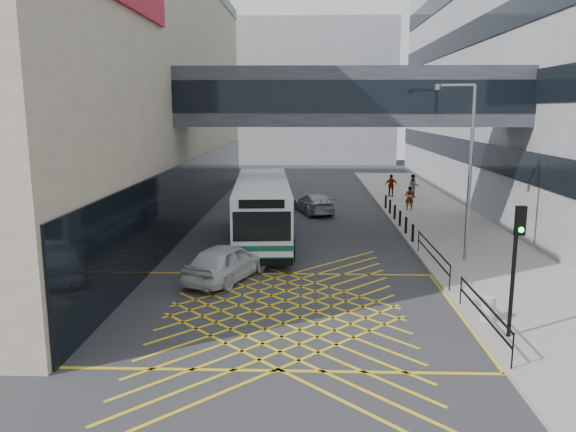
# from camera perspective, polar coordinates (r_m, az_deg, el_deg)

# --- Properties ---
(ground) EXTENTS (120.00, 120.00, 0.00)m
(ground) POSITION_cam_1_polar(r_m,az_deg,el_deg) (19.66, -0.38, -9.66)
(ground) COLOR #333335
(building_whsmith) EXTENTS (24.17, 42.00, 16.00)m
(building_whsmith) POSITION_cam_1_polar(r_m,az_deg,el_deg) (39.18, -27.24, 11.25)
(building_whsmith) COLOR tan
(building_whsmith) RESTS_ON ground
(building_far) EXTENTS (28.00, 16.00, 18.00)m
(building_far) POSITION_cam_1_polar(r_m,az_deg,el_deg) (78.49, -0.16, 12.31)
(building_far) COLOR gray
(building_far) RESTS_ON ground
(skybridge) EXTENTS (20.00, 4.10, 3.00)m
(skybridge) POSITION_cam_1_polar(r_m,az_deg,el_deg) (30.51, 6.26, 11.89)
(skybridge) COLOR #353A3F
(skybridge) RESTS_ON ground
(pavement) EXTENTS (6.00, 54.00, 0.16)m
(pavement) POSITION_cam_1_polar(r_m,az_deg,el_deg) (35.09, 15.45, -0.78)
(pavement) COLOR gray
(pavement) RESTS_ON ground
(box_junction) EXTENTS (12.00, 9.00, 0.01)m
(box_junction) POSITION_cam_1_polar(r_m,az_deg,el_deg) (19.66, -0.38, -9.65)
(box_junction) COLOR gold
(box_junction) RESTS_ON ground
(bus) EXTENTS (3.57, 11.90, 3.29)m
(bus) POSITION_cam_1_polar(r_m,az_deg,el_deg) (29.32, -2.61, 0.73)
(bus) COLOR silver
(bus) RESTS_ON ground
(car_white) EXTENTS (3.78, 5.30, 1.56)m
(car_white) POSITION_cam_1_polar(r_m,az_deg,el_deg) (23.05, -6.26, -4.60)
(car_white) COLOR silver
(car_white) RESTS_ON ground
(car_dark) EXTENTS (2.67, 4.75, 1.40)m
(car_dark) POSITION_cam_1_polar(r_m,az_deg,el_deg) (34.57, -2.88, 0.48)
(car_dark) COLOR black
(car_dark) RESTS_ON ground
(car_silver) EXTENTS (3.12, 4.85, 1.40)m
(car_silver) POSITION_cam_1_polar(r_m,az_deg,el_deg) (37.76, 2.67, 1.35)
(car_silver) COLOR #999BA1
(car_silver) RESTS_ON ground
(traffic_light) EXTENTS (0.28, 0.46, 4.01)m
(traffic_light) POSITION_cam_1_polar(r_m,az_deg,el_deg) (17.61, 22.18, -3.49)
(traffic_light) COLOR black
(traffic_light) RESTS_ON pavement
(street_lamp) EXTENTS (1.77, 0.60, 7.79)m
(street_lamp) POSITION_cam_1_polar(r_m,az_deg,el_deg) (25.90, 17.67, 5.25)
(street_lamp) COLOR slate
(street_lamp) RESTS_ON pavement
(litter_bin) EXTENTS (0.46, 0.46, 0.80)m
(litter_bin) POSITION_cam_1_polar(r_m,az_deg,el_deg) (19.40, 19.64, -8.85)
(litter_bin) COLOR #ADA89E
(litter_bin) RESTS_ON pavement
(kerb_railings) EXTENTS (0.05, 12.54, 1.00)m
(kerb_railings) POSITION_cam_1_polar(r_m,az_deg,el_deg) (21.75, 16.30, -5.65)
(kerb_railings) COLOR black
(kerb_railings) RESTS_ON pavement
(bollards) EXTENTS (0.14, 10.14, 0.90)m
(bollards) POSITION_cam_1_polar(r_m,az_deg,el_deg) (34.44, 11.04, 0.10)
(bollards) COLOR black
(bollards) RESTS_ON pavement
(pedestrian_a) EXTENTS (0.67, 0.50, 1.60)m
(pedestrian_a) POSITION_cam_1_polar(r_m,az_deg,el_deg) (38.94, 12.23, 1.79)
(pedestrian_a) COLOR gray
(pedestrian_a) RESTS_ON pavement
(pedestrian_b) EXTENTS (0.88, 0.53, 1.77)m
(pedestrian_b) POSITION_cam_1_polar(r_m,az_deg,el_deg) (44.41, 12.62, 2.97)
(pedestrian_b) COLOR gray
(pedestrian_b) RESTS_ON pavement
(pedestrian_c) EXTENTS (1.04, 0.53, 1.72)m
(pedestrian_c) POSITION_cam_1_polar(r_m,az_deg,el_deg) (44.68, 10.45, 3.06)
(pedestrian_c) COLOR gray
(pedestrian_c) RESTS_ON pavement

